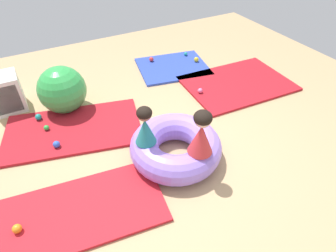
{
  "coord_description": "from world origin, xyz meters",
  "views": [
    {
      "loc": [
        -1.41,
        -2.24,
        2.61
      ],
      "look_at": [
        -0.15,
        0.13,
        0.37
      ],
      "focal_mm": 30.2,
      "sensor_mm": 36.0,
      "label": 1
    }
  ],
  "objects_px": {
    "play_ball_teal": "(38,117)",
    "play_ball_blue": "(56,144)",
    "play_ball_teal_second": "(186,54)",
    "exercise_ball_large": "(62,90)",
    "play_ball_yellow": "(196,59)",
    "play_ball_pink": "(200,91)",
    "child_in_red": "(201,133)",
    "play_ball_red": "(151,59)",
    "inflatable_cushion": "(176,147)",
    "play_ball_orange": "(17,229)",
    "child_in_teal": "(145,126)",
    "storage_cube": "(6,94)",
    "play_ball_green": "(46,128)"
  },
  "relations": [
    {
      "from": "play_ball_pink",
      "to": "play_ball_red",
      "type": "distance_m",
      "value": 1.41
    },
    {
      "from": "play_ball_teal_second",
      "to": "storage_cube",
      "type": "xyz_separation_m",
      "value": [
        -3.27,
        -0.25,
        0.21
      ]
    },
    {
      "from": "play_ball_green",
      "to": "play_ball_pink",
      "type": "relative_size",
      "value": 0.89
    },
    {
      "from": "inflatable_cushion",
      "to": "child_in_teal",
      "type": "xyz_separation_m",
      "value": [
        -0.35,
        0.08,
        0.42
      ]
    },
    {
      "from": "play_ball_red",
      "to": "storage_cube",
      "type": "bearing_deg",
      "value": -172.18
    },
    {
      "from": "exercise_ball_large",
      "to": "play_ball_pink",
      "type": "bearing_deg",
      "value": -17.42
    },
    {
      "from": "play_ball_teal",
      "to": "play_ball_blue",
      "type": "distance_m",
      "value": 0.72
    },
    {
      "from": "play_ball_green",
      "to": "storage_cube",
      "type": "bearing_deg",
      "value": 115.05
    },
    {
      "from": "storage_cube",
      "to": "inflatable_cushion",
      "type": "bearing_deg",
      "value": -50.34
    },
    {
      "from": "play_ball_yellow",
      "to": "child_in_teal",
      "type": "bearing_deg",
      "value": -135.24
    },
    {
      "from": "child_in_teal",
      "to": "play_ball_red",
      "type": "relative_size",
      "value": 5.62
    },
    {
      "from": "play_ball_orange",
      "to": "storage_cube",
      "type": "distance_m",
      "value": 2.28
    },
    {
      "from": "play_ball_orange",
      "to": "storage_cube",
      "type": "relative_size",
      "value": 0.16
    },
    {
      "from": "inflatable_cushion",
      "to": "play_ball_orange",
      "type": "relative_size",
      "value": 12.49
    },
    {
      "from": "play_ball_green",
      "to": "exercise_ball_large",
      "type": "height_order",
      "value": "exercise_ball_large"
    },
    {
      "from": "play_ball_red",
      "to": "exercise_ball_large",
      "type": "distance_m",
      "value": 1.97
    },
    {
      "from": "play_ball_teal",
      "to": "play_ball_orange",
      "type": "height_order",
      "value": "play_ball_orange"
    },
    {
      "from": "play_ball_red",
      "to": "play_ball_teal_second",
      "type": "xyz_separation_m",
      "value": [
        0.72,
        -0.1,
        -0.01
      ]
    },
    {
      "from": "play_ball_blue",
      "to": "play_ball_pink",
      "type": "distance_m",
      "value": 2.35
    },
    {
      "from": "play_ball_pink",
      "to": "play_ball_orange",
      "type": "bearing_deg",
      "value": -157.12
    },
    {
      "from": "inflatable_cushion",
      "to": "play_ball_teal",
      "type": "distance_m",
      "value": 2.11
    },
    {
      "from": "play_ball_teal_second",
      "to": "exercise_ball_large",
      "type": "bearing_deg",
      "value": -165.57
    },
    {
      "from": "play_ball_yellow",
      "to": "play_ball_pink",
      "type": "xyz_separation_m",
      "value": [
        -0.54,
        -0.96,
        -0.0
      ]
    },
    {
      "from": "play_ball_red",
      "to": "play_ball_yellow",
      "type": "bearing_deg",
      "value": -28.99
    },
    {
      "from": "storage_cube",
      "to": "play_ball_green",
      "type": "bearing_deg",
      "value": -64.95
    },
    {
      "from": "play_ball_yellow",
      "to": "play_ball_red",
      "type": "height_order",
      "value": "play_ball_yellow"
    },
    {
      "from": "child_in_teal",
      "to": "storage_cube",
      "type": "bearing_deg",
      "value": -119.65
    },
    {
      "from": "play_ball_teal_second",
      "to": "exercise_ball_large",
      "type": "xyz_separation_m",
      "value": [
        -2.52,
        -0.65,
        0.28
      ]
    },
    {
      "from": "child_in_teal",
      "to": "exercise_ball_large",
      "type": "height_order",
      "value": "child_in_teal"
    },
    {
      "from": "storage_cube",
      "to": "play_ball_teal_second",
      "type": "bearing_deg",
      "value": 4.36
    },
    {
      "from": "play_ball_teal",
      "to": "play_ball_yellow",
      "type": "relative_size",
      "value": 0.98
    },
    {
      "from": "play_ball_teal",
      "to": "play_ball_yellow",
      "type": "distance_m",
      "value": 3.03
    },
    {
      "from": "play_ball_red",
      "to": "storage_cube",
      "type": "height_order",
      "value": "storage_cube"
    },
    {
      "from": "play_ball_blue",
      "to": "play_ball_red",
      "type": "distance_m",
      "value": 2.65
    },
    {
      "from": "child_in_teal",
      "to": "play_ball_red",
      "type": "xyz_separation_m",
      "value": [
        1.18,
        2.35,
        -0.51
      ]
    },
    {
      "from": "exercise_ball_large",
      "to": "inflatable_cushion",
      "type": "bearing_deg",
      "value": -59.92
    },
    {
      "from": "child_in_teal",
      "to": "play_ball_blue",
      "type": "relative_size",
      "value": 5.37
    },
    {
      "from": "play_ball_teal",
      "to": "play_ball_red",
      "type": "relative_size",
      "value": 1.04
    },
    {
      "from": "exercise_ball_large",
      "to": "play_ball_orange",
      "type": "bearing_deg",
      "value": -115.55
    },
    {
      "from": "child_in_teal",
      "to": "play_ball_green",
      "type": "distance_m",
      "value": 1.63
    },
    {
      "from": "play_ball_green",
      "to": "play_ball_teal_second",
      "type": "xyz_separation_m",
      "value": [
        2.89,
        1.07,
        -0.0
      ]
    },
    {
      "from": "inflatable_cushion",
      "to": "play_ball_blue",
      "type": "relative_size",
      "value": 12.6
    },
    {
      "from": "play_ball_red",
      "to": "exercise_ball_large",
      "type": "relative_size",
      "value": 0.12
    },
    {
      "from": "play_ball_teal",
      "to": "play_ball_blue",
      "type": "xyz_separation_m",
      "value": [
        0.12,
        -0.71,
        0.0
      ]
    },
    {
      "from": "child_in_teal",
      "to": "play_ball_pink",
      "type": "relative_size",
      "value": 5.91
    },
    {
      "from": "inflatable_cushion",
      "to": "storage_cube",
      "type": "distance_m",
      "value": 2.71
    },
    {
      "from": "play_ball_red",
      "to": "play_ball_teal_second",
      "type": "bearing_deg",
      "value": -8.06
    },
    {
      "from": "child_in_red",
      "to": "play_ball_red",
      "type": "xyz_separation_m",
      "value": [
        0.71,
        2.78,
        -0.54
      ]
    },
    {
      "from": "play_ball_orange",
      "to": "child_in_red",
      "type": "bearing_deg",
      "value": -4.56
    },
    {
      "from": "inflatable_cushion",
      "to": "child_in_red",
      "type": "height_order",
      "value": "child_in_red"
    }
  ]
}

